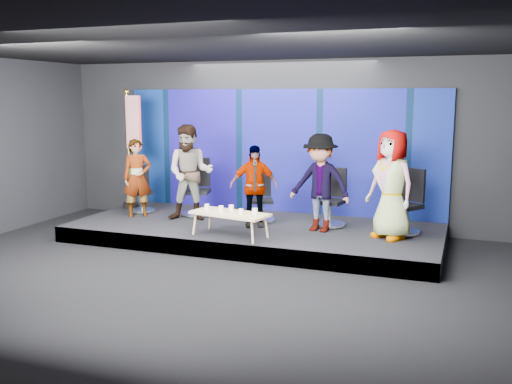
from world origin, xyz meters
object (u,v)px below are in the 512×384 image
Objects in this scene: panelist_c at (254,186)px; mug_e at (255,211)px; flag_stand at (132,146)px; panelist_e at (391,185)px; panelist_b at (190,173)px; mug_b at (221,209)px; chair_a at (141,197)px; panelist_d at (320,183)px; mug_d at (241,212)px; mug_a at (207,207)px; panelist_a at (137,178)px; chair_d at (331,207)px; chair_b at (197,197)px; coffee_table at (230,214)px; chair_e at (405,212)px; chair_c at (262,205)px; mug_c at (231,208)px.

mug_e is (0.36, -0.89, -0.29)m from panelist_c.
panelist_e is at bearing 9.36° from flag_stand.
mug_b is at bearing -57.67° from panelist_b.
panelist_d reaches higher than chair_a.
panelist_b reaches higher than mug_d.
panelist_d is at bearing 24.01° from mug_a.
chair_a is at bearing 72.89° from panelist_a.
chair_d is at bearing 41.72° from mug_b.
mug_d is at bearing -59.83° from chair_b.
coffee_table is 15.08× the size of mug_a.
panelist_e is 1.28× the size of coffee_table.
mug_b reaches higher than mug_d.
chair_e is at bearing -17.99° from chair_b.
mug_e is 3.90m from flag_stand.
mug_e is at bearing -45.19° from panelist_b.
chair_c reaches higher than mug_b.
panelist_b is at bearing -141.72° from chair_e.
mug_e is (2.92, -0.92, -0.31)m from panelist_a.
panelist_c is (2.56, -0.02, -0.02)m from panelist_a.
mug_b is at bearing -66.85° from chair_b.
mug_c is at bearing 141.51° from mug_d.
chair_e is 3.15m from coffee_table.
flag_stand is at bearing 87.44° from panelist_a.
mug_d is at bearing -119.19° from chair_d.
panelist_a reaches higher than chair_d.
chair_d is 4.57m from flag_stand.
panelist_e is at bearing -46.67° from chair_a.
chair_b is 1.07× the size of chair_d.
mug_e is at bearing -54.61° from chair_b.
panelist_c is 1.53m from chair_d.
chair_d is 1.77m from mug_e.
panelist_e is (5.31, -0.52, 0.62)m from chair_a.
chair_a is at bearing 148.12° from panelist_b.
chair_d is 0.58× the size of panelist_e.
chair_e is 0.45× the size of flag_stand.
panelist_c is at bearing -41.60° from panelist_a.
mug_c is at bearing -131.67° from panelist_e.
chair_c is at bearing -30.53° from panelist_a.
panelist_b is 17.45× the size of mug_e.
chair_b is 2.37m from mug_e.
flag_stand reaches higher than panelist_c.
panelist_c is 0.59× the size of flag_stand.
chair_a is 0.62× the size of panelist_a.
panelist_a is 3.83m from panelist_d.
chair_d is 0.73m from panelist_d.
mug_e is at bearing 17.82° from mug_d.
mug_c is (-1.41, -0.81, -0.41)m from panelist_d.
mug_e is at bearing -7.92° from flag_stand.
chair_d is at bearing 44.70° from coffee_table.
chair_c is at bearing 105.33° from mug_e.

